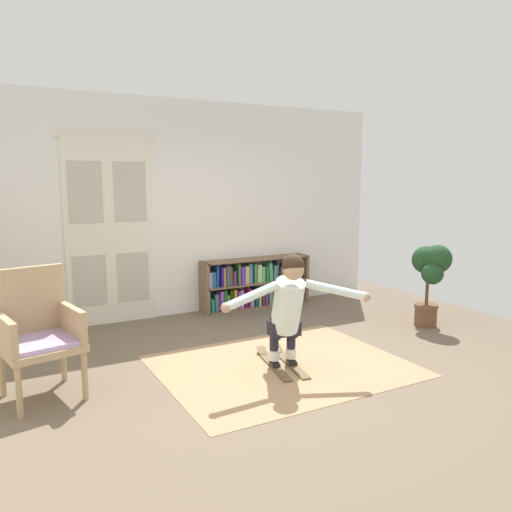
{
  "coord_description": "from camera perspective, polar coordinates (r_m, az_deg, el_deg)",
  "views": [
    {
      "loc": [
        -2.47,
        -3.93,
        1.85
      ],
      "look_at": [
        0.03,
        0.67,
        1.05
      ],
      "focal_mm": 35.33,
      "sensor_mm": 36.0,
      "label": 1
    }
  ],
  "objects": [
    {
      "name": "ground_plane",
      "position": [
        5.0,
        3.48,
        -13.06
      ],
      "size": [
        7.2,
        7.2,
        0.0
      ],
      "primitive_type": "plane",
      "color": "brown"
    },
    {
      "name": "wicker_chair",
      "position": [
        4.7,
        -23.51,
        -7.69
      ],
      "size": [
        0.7,
        0.7,
        1.1
      ],
      "color": "tan",
      "rests_on": "ground"
    },
    {
      "name": "back_wall",
      "position": [
        6.99,
        -7.82,
        5.33
      ],
      "size": [
        6.0,
        0.1,
        2.9
      ],
      "primitive_type": "cube",
      "color": "silver",
      "rests_on": "ground"
    },
    {
      "name": "potted_plant",
      "position": [
        6.71,
        19.17,
        -1.68
      ],
      "size": [
        0.44,
        0.51,
        1.04
      ],
      "color": "brown",
      "rests_on": "ground"
    },
    {
      "name": "double_door",
      "position": [
        6.65,
        -16.25,
        3.0
      ],
      "size": [
        1.22,
        0.05,
        2.45
      ],
      "color": "silver",
      "rests_on": "ground"
    },
    {
      "name": "rug",
      "position": [
        5.16,
        3.01,
        -12.29
      ],
      "size": [
        2.4,
        1.91,
        0.01
      ],
      "primitive_type": "cube",
      "color": "#A5805A",
      "rests_on": "ground"
    },
    {
      "name": "skis_pair",
      "position": [
        5.18,
        2.89,
        -11.98
      ],
      "size": [
        0.43,
        0.88,
        0.07
      ],
      "color": "brown",
      "rests_on": "rug"
    },
    {
      "name": "bookshelf",
      "position": [
        7.33,
        -0.21,
        -3.24
      ],
      "size": [
        1.67,
        0.3,
        0.72
      ],
      "color": "brown",
      "rests_on": "ground"
    },
    {
      "name": "person_skier",
      "position": [
        4.82,
        3.68,
        -5.4
      ],
      "size": [
        1.44,
        0.71,
        1.1
      ],
      "color": "white",
      "rests_on": "skis_pair"
    }
  ]
}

